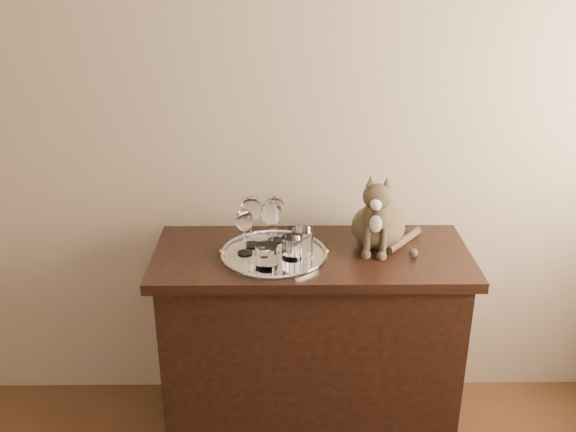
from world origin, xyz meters
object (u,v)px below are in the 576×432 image
tray (274,255)px  cat (379,207)px  wine_glass_b (275,218)px  wine_glass_c (244,232)px  tumbler_c (302,241)px  wine_glass_a (251,221)px  tumbler_a (292,248)px  tumbler_b (266,257)px  sideboard (310,347)px  wine_glass_d (272,226)px

tray → cat: 0.44m
wine_glass_b → wine_glass_c: wine_glass_b is taller
tumbler_c → cat: 0.32m
tray → tumbler_c: 0.12m
wine_glass_a → tumbler_c: wine_glass_a is taller
wine_glass_b → cat: size_ratio=0.59×
cat → tumbler_a: bearing=-145.1°
wine_glass_b → tumbler_b: bearing=-97.3°
tumbler_a → wine_glass_a: bearing=143.9°
wine_glass_a → cat: bearing=2.1°
tray → tumbler_c: tumbler_c is taller
sideboard → tumbler_a: 0.49m
wine_glass_b → wine_glass_d: 0.09m
wine_glass_a → wine_glass_b: size_ratio=1.10×
wine_glass_a → cat: 0.49m
tumbler_c → wine_glass_d: bearing=172.4°
tumbler_c → cat: (0.29, 0.08, 0.10)m
wine_glass_c → wine_glass_d: 0.10m
tray → cat: size_ratio=1.26×
sideboard → tumbler_b: 0.53m
wine_glass_c → tumbler_a: size_ratio=2.06×
tumbler_a → tumbler_b: bearing=-139.7°
wine_glass_d → cat: (0.41, 0.06, 0.05)m
tumbler_c → cat: cat is taller
sideboard → wine_glass_d: (-0.15, 0.00, 0.54)m
tumbler_a → tumbler_c: bearing=51.5°
wine_glass_c → tumbler_a: 0.19m
wine_glass_c → wine_glass_d: (0.10, 0.02, 0.01)m
tumbler_c → cat: bearing=15.1°
wine_glass_b → tumbler_b: wine_glass_b is taller
wine_glass_c → tumbler_a: wine_glass_c is taller
wine_glass_c → cat: 0.52m
wine_glass_b → tumbler_a: size_ratio=2.16×
tray → tumbler_a: tumbler_a is taller
cat → tumbler_c: bearing=-151.1°
sideboard → wine_glass_a: wine_glass_a is taller
tumbler_b → cat: bearing=25.9°
tumbler_b → tumbler_c: bearing=44.1°
sideboard → wine_glass_a: (-0.23, 0.05, 0.54)m
wine_glass_d → tumbler_c: bearing=-7.6°
sideboard → wine_glass_d: wine_glass_d is taller
wine_glass_a → wine_glass_c: (-0.02, -0.07, -0.01)m
wine_glass_a → tumbler_a: wine_glass_a is taller
wine_glass_d → tumbler_c: size_ratio=2.22×
wine_glass_a → tumbler_b: 0.21m
wine_glass_d → tumbler_a: (0.08, -0.06, -0.06)m
sideboard → tumbler_c: tumbler_c is taller
sideboard → wine_glass_c: wine_glass_c is taller
wine_glass_b → wine_glass_d: wine_glass_d is taller
sideboard → tumbler_a: size_ratio=13.81×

